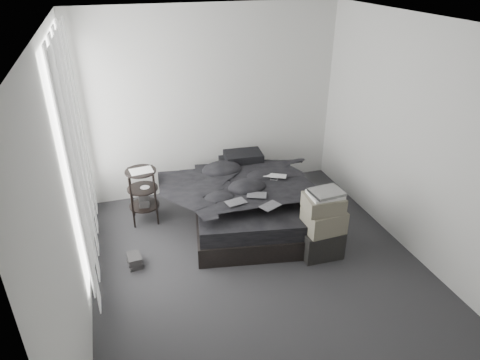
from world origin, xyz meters
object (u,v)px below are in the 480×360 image
object	(u,v)px
bed	(249,213)
box_lower	(320,242)
side_stand	(143,196)
laptop	(275,173)

from	to	relation	value
bed	box_lower	bearing A→B (deg)	-47.48
box_lower	side_stand	bearing A→B (deg)	144.01
box_lower	bed	bearing A→B (deg)	122.01
bed	side_stand	xyz separation A→B (m)	(-1.29, 0.44, 0.24)
bed	side_stand	size ratio (longest dim) A/B	2.53
bed	side_stand	world-z (taller)	side_stand
side_stand	bed	bearing A→B (deg)	-18.70
bed	side_stand	distance (m)	1.38
side_stand	box_lower	distance (m)	2.30
box_lower	laptop	bearing A→B (deg)	104.58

